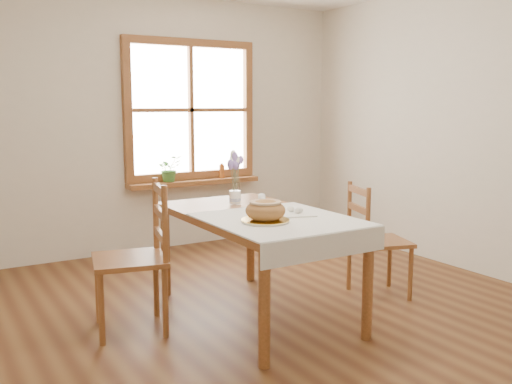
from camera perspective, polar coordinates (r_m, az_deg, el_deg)
ground at (r=3.99m, az=2.29°, el=-13.47°), size 5.00×5.00×0.00m
room_walls at (r=3.70m, az=2.45°, el=11.84°), size 4.60×5.10×2.65m
window at (r=6.10m, az=-6.56°, el=8.15°), size 1.46×0.08×1.46m
window_sill at (r=6.09m, az=-6.16°, el=0.98°), size 1.46×0.20×0.05m
dining_table at (r=4.03m, az=-0.00°, el=-3.30°), size 0.90×1.60×0.75m
table_linen at (r=3.76m, az=2.39°, el=-2.78°), size 0.91×0.99×0.01m
chair_left at (r=3.90m, az=-12.57°, el=-6.40°), size 0.58×0.57×1.00m
chair_right at (r=4.62m, az=12.28°, el=-4.70°), size 0.55×0.53×0.90m
bread_plate at (r=3.66m, az=0.95°, el=-2.89°), size 0.37×0.37×0.02m
bread_loaf at (r=3.65m, az=0.95°, el=-1.67°), size 0.26×0.26×0.14m
egg_napkin at (r=3.90m, az=3.98°, el=-2.23°), size 0.29×0.27×0.01m
eggs at (r=3.90m, az=3.98°, el=-1.85°), size 0.23×0.22×0.04m
salt_shaker at (r=4.00m, az=1.50°, el=-1.41°), size 0.06×0.06×0.08m
pepper_shaker at (r=4.17m, az=0.59°, el=-0.85°), size 0.07×0.07×0.11m
flower_vase at (r=4.36m, az=-2.11°, el=-0.62°), size 0.09×0.09×0.10m
lavender_bouquet at (r=4.33m, az=-2.12°, el=1.95°), size 0.16×0.16×0.29m
potted_plant at (r=5.96m, az=-8.67°, el=2.03°), size 0.30×0.32×0.21m
amber_bottle at (r=6.22m, az=-3.44°, el=2.16°), size 0.07×0.07×0.16m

